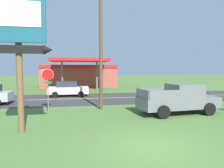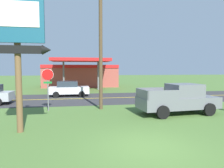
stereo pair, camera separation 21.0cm
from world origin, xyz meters
name	(u,v)px [view 1 (the left image)]	position (x,y,z in m)	size (l,w,h in m)	color
ground_plane	(151,147)	(0.00, 0.00, 0.00)	(180.00, 180.00, 0.00)	#4C7033
road_asphalt	(103,98)	(0.00, 13.00, 0.01)	(140.00, 8.00, 0.02)	#333335
road_centre_line	(103,98)	(0.00, 13.00, 0.02)	(126.00, 0.20, 0.01)	gold
motel_sign	(19,37)	(-5.16, 2.65, 4.33)	(2.72, 0.54, 6.39)	brown
stop_sign	(48,82)	(-4.60, 7.43, 2.03)	(0.80, 0.08, 2.95)	slate
utility_pole	(101,36)	(-0.90, 7.56, 5.31)	(2.14, 0.26, 9.92)	brown
gas_station	(79,75)	(-2.07, 27.33, 1.94)	(12.00, 11.50, 4.40)	#A84C42
pickup_grey_parked_on_lawn	(179,99)	(3.94, 5.14, 0.96)	(5.34, 2.56, 1.96)	slate
car_white_near_lane	(68,89)	(-3.50, 15.00, 0.83)	(4.20, 2.00, 1.64)	silver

